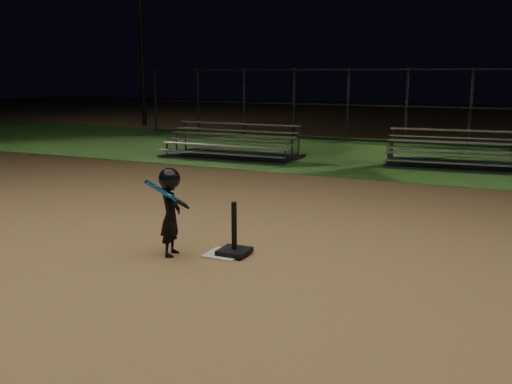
% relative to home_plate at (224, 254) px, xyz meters
% --- Properties ---
extents(ground, '(80.00, 80.00, 0.00)m').
position_rel_home_plate_xyz_m(ground, '(0.00, 0.00, -0.01)').
color(ground, olive).
rests_on(ground, ground).
extents(grass_strip, '(60.00, 8.00, 0.01)m').
position_rel_home_plate_xyz_m(grass_strip, '(0.00, 10.00, -0.01)').
color(grass_strip, '#28541B').
rests_on(grass_strip, ground).
extents(home_plate, '(0.45, 0.45, 0.02)m').
position_rel_home_plate_xyz_m(home_plate, '(0.00, 0.00, 0.00)').
color(home_plate, beige).
rests_on(home_plate, ground).
extents(batting_tee, '(0.38, 0.38, 0.69)m').
position_rel_home_plate_xyz_m(batting_tee, '(0.13, 0.05, 0.13)').
color(batting_tee, black).
rests_on(batting_tee, home_plate).
extents(child_batter, '(0.43, 0.64, 1.15)m').
position_rel_home_plate_xyz_m(child_batter, '(-0.62, -0.29, 0.60)').
color(child_batter, black).
rests_on(child_batter, ground).
extents(bleacher_left, '(3.81, 1.90, 0.93)m').
position_rel_home_plate_xyz_m(bleacher_left, '(-3.89, 7.80, 0.18)').
color(bleacher_left, '#B8B8BD').
rests_on(bleacher_left, ground).
extents(bleacher_right, '(3.82, 2.11, 0.90)m').
position_rel_home_plate_xyz_m(bleacher_right, '(2.16, 8.73, 0.17)').
color(bleacher_right, silver).
rests_on(bleacher_right, ground).
extents(backstop_fence, '(20.08, 0.08, 2.50)m').
position_rel_home_plate_xyz_m(backstop_fence, '(0.00, 13.00, 1.24)').
color(backstop_fence, '#38383D').
rests_on(backstop_fence, ground).
extents(light_pole_left, '(0.90, 0.53, 8.30)m').
position_rel_home_plate_xyz_m(light_pole_left, '(-12.00, 14.94, 4.93)').
color(light_pole_left, '#2D2D30').
rests_on(light_pole_left, ground).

